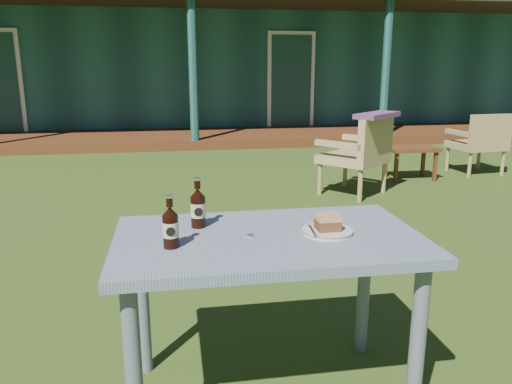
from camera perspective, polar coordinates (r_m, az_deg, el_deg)
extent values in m
plane|color=#334916|center=(3.70, -3.34, -7.39)|extent=(80.00, 80.00, 0.00)
cube|color=#1B4844|center=(12.92, -8.14, 13.92)|extent=(15.00, 6.00, 2.60)
cube|color=black|center=(13.00, -8.38, 20.32)|extent=(15.80, 6.80, 0.30)
cube|color=#502913|center=(9.12, -7.19, 6.12)|extent=(15.00, 1.80, 0.16)
cylinder|color=#1B4844|center=(8.23, -7.19, 13.25)|extent=(0.14, 0.14, 2.45)
cylinder|color=#1B4844|center=(8.97, 14.59, 13.00)|extent=(0.14, 0.14, 2.45)
cube|color=white|center=(10.18, 4.00, 12.25)|extent=(0.95, 0.06, 2.00)
cube|color=#193D38|center=(10.15, 4.04, 12.25)|extent=(0.80, 0.04, 1.85)
cube|color=slate|center=(1.97, 1.44, -5.53)|extent=(1.20, 0.70, 0.04)
cylinder|color=slate|center=(1.87, -13.79, -19.58)|extent=(0.06, 0.06, 0.68)
cylinder|color=slate|center=(2.05, 17.94, -16.50)|extent=(0.06, 0.06, 0.68)
cylinder|color=slate|center=(2.33, -12.87, -12.21)|extent=(0.06, 0.06, 0.68)
cylinder|color=slate|center=(2.49, 12.23, -10.45)|extent=(0.06, 0.06, 0.68)
cylinder|color=silver|center=(2.01, 8.16, -4.45)|extent=(0.20, 0.20, 0.01)
cylinder|color=olive|center=(2.01, 8.16, -4.31)|extent=(0.20, 0.20, 0.00)
cube|color=#562F1B|center=(2.00, 8.19, -3.70)|extent=(0.09, 0.08, 0.04)
cube|color=tan|center=(1.99, 8.22, -2.85)|extent=(0.09, 0.09, 0.02)
cube|color=silver|center=(1.98, 6.45, -4.41)|extent=(0.02, 0.14, 0.00)
cylinder|color=black|center=(2.06, -6.63, -2.30)|extent=(0.06, 0.06, 0.13)
cone|color=black|center=(2.04, -6.69, -0.11)|extent=(0.06, 0.06, 0.04)
cylinder|color=black|center=(2.03, -6.72, 0.86)|extent=(0.03, 0.03, 0.04)
cylinder|color=silver|center=(2.02, -6.74, 1.48)|extent=(0.03, 0.03, 0.01)
cylinder|color=#BAB583|center=(2.05, -6.64, -2.03)|extent=(0.06, 0.06, 0.06)
cylinder|color=black|center=(2.02, -6.59, -2.28)|extent=(0.04, 0.00, 0.04)
cylinder|color=black|center=(1.84, -9.72, -4.48)|extent=(0.06, 0.06, 0.12)
cone|color=black|center=(1.82, -9.82, -2.18)|extent=(0.06, 0.06, 0.03)
cylinder|color=black|center=(1.81, -9.87, -1.16)|extent=(0.02, 0.02, 0.03)
cylinder|color=silver|center=(1.81, -9.90, -0.50)|extent=(0.03, 0.03, 0.01)
cylinder|color=#BAB583|center=(1.84, -9.73, -4.21)|extent=(0.06, 0.06, 0.06)
cylinder|color=black|center=(1.81, -9.73, -4.50)|extent=(0.03, 0.00, 0.03)
cylinder|color=silver|center=(1.95, -0.64, -5.01)|extent=(0.03, 0.03, 0.01)
cube|color=#A18450|center=(5.48, 11.03, 3.79)|extent=(0.85, 0.85, 0.09)
cube|color=#A18450|center=(5.32, 13.54, 6.07)|extent=(0.53, 0.46, 0.41)
cube|color=#A18450|center=(5.70, 12.34, 5.97)|extent=(0.40, 0.46, 0.06)
cube|color=#A18450|center=(5.22, 9.42, 5.36)|extent=(0.40, 0.46, 0.06)
cylinder|color=#A18450|center=(5.86, 10.14, 2.36)|extent=(0.05, 0.05, 0.35)
cylinder|color=#A18450|center=(5.42, 7.31, 1.50)|extent=(0.05, 0.05, 0.35)
cylinder|color=#A18450|center=(5.64, 14.41, 1.65)|extent=(0.05, 0.05, 0.35)
cylinder|color=#A18450|center=(5.18, 11.81, 0.70)|extent=(0.05, 0.05, 0.35)
cube|color=#A18450|center=(7.03, 23.85, 4.88)|extent=(0.62, 0.59, 0.08)
cube|color=#A18450|center=(6.82, 25.26, 6.44)|extent=(0.58, 0.13, 0.38)
cube|color=#A18450|center=(7.18, 25.52, 6.24)|extent=(0.11, 0.51, 0.05)
cube|color=#A18450|center=(6.86, 22.21, 6.26)|extent=(0.11, 0.51, 0.05)
cylinder|color=#A18450|center=(7.38, 24.11, 3.68)|extent=(0.05, 0.05, 0.32)
cylinder|color=#A18450|center=(7.09, 21.03, 3.58)|extent=(0.05, 0.05, 0.32)
cylinder|color=#A18450|center=(7.05, 26.37, 2.98)|extent=(0.05, 0.05, 0.32)
cylinder|color=#A18450|center=(6.74, 23.23, 2.85)|extent=(0.05, 0.05, 0.32)
cube|color=#5D3659|center=(5.29, 13.69, 8.53)|extent=(0.61, 0.56, 0.05)
cube|color=#502913|center=(6.36, 17.32, 4.76)|extent=(0.60, 0.40, 0.04)
cube|color=#502913|center=(6.15, 15.71, 2.67)|extent=(0.04, 0.04, 0.36)
cube|color=#502913|center=(6.38, 19.79, 2.76)|extent=(0.04, 0.04, 0.36)
cube|color=#502913|center=(6.42, 14.60, 3.22)|extent=(0.04, 0.04, 0.36)
cube|color=#502913|center=(6.64, 18.55, 3.29)|extent=(0.04, 0.04, 0.36)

